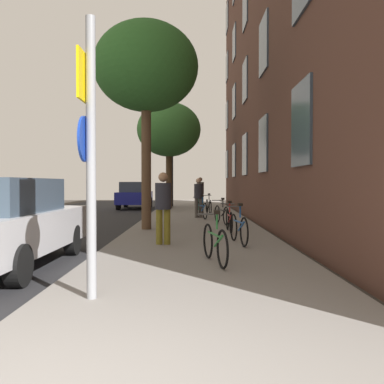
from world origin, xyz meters
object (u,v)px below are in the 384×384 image
traffic_light (171,163)px  pedestrian_0 (163,203)px  bicycle_1 (239,228)px  tree_near (146,68)px  car_0 (1,222)px  car_1 (135,195)px  pedestrian_1 (199,195)px  bicycle_2 (229,220)px  bicycle_4 (202,209)px  bicycle_5 (209,206)px  pedestrian_2 (200,191)px  sign_post (89,143)px  tree_far (169,130)px  bicycle_0 (215,243)px  bicycle_3 (222,214)px

traffic_light → pedestrian_0: bearing=-87.7°
bicycle_1 → pedestrian_0: size_ratio=1.00×
tree_near → car_0: bearing=-109.8°
tree_near → car_0: size_ratio=1.46×
tree_near → pedestrian_0: bearing=-77.1°
traffic_light → tree_near: bearing=-90.4°
car_1 → pedestrian_1: bearing=-65.3°
car_0 → bicycle_1: bearing=27.4°
bicycle_2 → pedestrian_0: (-1.76, -2.48, 0.60)m
bicycle_1 → pedestrian_1: pedestrian_1 is taller
pedestrian_0 → pedestrian_1: (0.94, 7.59, -0.02)m
car_1 → bicycle_4: bearing=-65.4°
pedestrian_0 → bicycle_2: bearing=54.7°
bicycle_5 → car_1: (-4.25, 6.05, 0.35)m
bicycle_5 → car_0: bearing=-109.3°
traffic_light → tree_near: size_ratio=0.61×
pedestrian_1 → pedestrian_2: pedestrian_2 is taller
sign_post → tree_far: (-0.07, 18.96, 2.58)m
tree_far → bicycle_1: size_ratio=3.65×
tree_near → bicycle_2: tree_near is taller
sign_post → bicycle_4: sign_post is taller
bicycle_0 → bicycle_1: bearing=73.9°
sign_post → pedestrian_2: bearing=84.4°
pedestrian_2 → bicycle_4: bearing=-90.6°
tree_far → bicycle_2: bearing=-78.5°
pedestrian_1 → pedestrian_2: (0.17, 5.08, 0.06)m
bicycle_4 → pedestrian_2: 5.42m
tree_far → bicycle_3: size_ratio=3.76×
bicycle_4 → car_0: car_0 is taller
car_0 → bicycle_0: bearing=-0.9°
traffic_light → tree_far: (-0.00, -1.87, 1.82)m
tree_far → bicycle_0: 17.29m
bicycle_1 → bicycle_4: bearing=95.6°
pedestrian_0 → car_1: 15.99m
sign_post → pedestrian_2: (1.70, 17.25, -0.91)m
traffic_light → tree_near: (-0.09, -12.98, 2.31)m
tree_far → pedestrian_2: size_ratio=3.48×
bicycle_0 → pedestrian_1: bearing=90.8°
sign_post → pedestrian_1: (1.53, 12.16, -0.98)m
bicycle_3 → pedestrian_0: (-1.71, -4.88, 0.60)m
sign_post → car_0: size_ratio=0.79×
tree_far → bicycle_2: size_ratio=3.85×
traffic_light → bicycle_0: traffic_light is taller
pedestrian_0 → bicycle_5: bearing=81.5°
tree_far → bicycle_4: tree_far is taller
bicycle_1 → bicycle_4: size_ratio=0.97×
bicycle_5 → traffic_light: bearing=107.7°
tree_far → pedestrian_0: tree_far is taller
traffic_light → tree_far: bearing=-90.1°
sign_post → pedestrian_2: 17.35m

